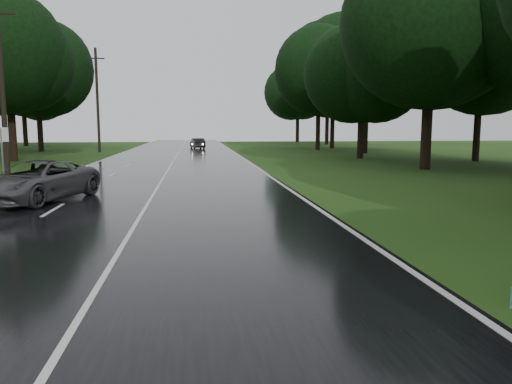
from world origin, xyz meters
TOP-DOWN VIEW (x-y plane):
  - ground at (0.00, 0.00)m, footprint 160.00×160.00m
  - road at (0.00, 20.00)m, footprint 12.00×140.00m
  - lane_center at (0.00, 20.00)m, footprint 0.12×140.00m
  - grey_car at (-4.14, 10.13)m, footprint 4.14×5.89m
  - far_car at (2.03, 52.10)m, footprint 1.98×4.02m
  - utility_pole_mid at (-8.50, 19.35)m, footprint 1.80×0.28m
  - utility_pole_far at (-8.50, 45.45)m, footprint 1.80×0.28m
  - road_sign_b at (-7.20, 15.28)m, footprint 0.66×0.10m
  - tree_left_e at (-12.77, 32.55)m, footprint 9.40×9.40m
  - tree_left_f at (-15.22, 47.77)m, footprint 9.70×9.70m
  - tree_right_d at (16.64, 21.40)m, footprint 9.89×9.89m
  - tree_right_e at (16.02, 32.27)m, footprint 7.85×7.85m
  - tree_right_f at (16.07, 47.23)m, footprint 10.12×10.12m

SIDE VIEW (x-z plane):
  - ground at x=0.00m, z-range 0.00..0.00m
  - utility_pole_mid at x=-8.50m, z-range -4.84..4.84m
  - utility_pole_far at x=-8.50m, z-range -5.49..5.49m
  - road_sign_b at x=-7.20m, z-range -1.37..1.37m
  - tree_left_e at x=-12.77m, z-range -7.35..7.35m
  - tree_left_f at x=-15.22m, z-range -7.58..7.58m
  - tree_right_d at x=16.64m, z-range -7.73..7.73m
  - tree_right_e at x=16.02m, z-range -6.14..6.14m
  - tree_right_f at x=16.07m, z-range -7.91..7.91m
  - road at x=0.00m, z-range 0.00..0.04m
  - lane_center at x=0.00m, z-range 0.04..0.05m
  - far_car at x=2.03m, z-range 0.04..1.31m
  - grey_car at x=-4.14m, z-range 0.04..1.53m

